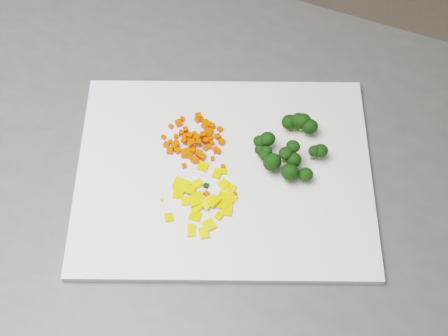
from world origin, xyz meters
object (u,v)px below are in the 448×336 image
Objects in this scene: cutting_board at (224,173)px; carrot_pile at (192,136)px; broccoli_pile at (293,143)px; counter_block at (239,285)px; pepper_pile at (200,198)px.

carrot_pile is (-0.07, 0.01, 0.02)m from cutting_board.
carrot_pile is at bearing -151.09° from broccoli_pile.
counter_block is 2.49× the size of cutting_board.
cutting_board is 0.06m from pepper_pile.
cutting_board is at bearing -125.31° from broccoli_pile.
counter_block is at bearing 0.90° from carrot_pile.
carrot_pile is at bearing -179.10° from counter_block.
counter_block is at bearing -114.65° from broccoli_pile.
pepper_pile is at bearing -110.33° from counter_block.
cutting_board is 3.88× the size of pepper_pile.
carrot_pile is 0.15m from broccoli_pile.
cutting_board is at bearing -151.37° from counter_block.
counter_block is 0.46m from cutting_board.
counter_block is 9.33× the size of broccoli_pile.
broccoli_pile is at bearing 67.52° from pepper_pile.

